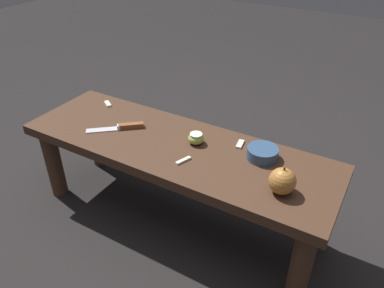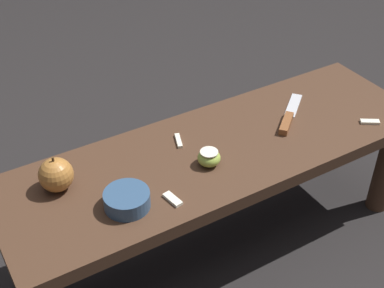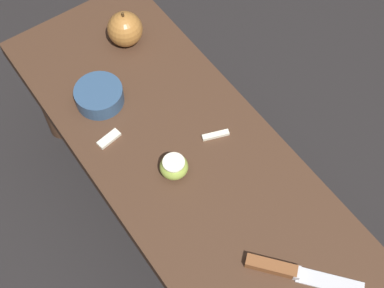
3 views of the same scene
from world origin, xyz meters
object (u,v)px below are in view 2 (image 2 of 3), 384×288
at_px(wooden_bench, 220,166).
at_px(knife, 288,118).
at_px(bowl, 127,200).
at_px(apple_whole, 56,175).
at_px(apple_cut, 209,158).

xyz_separation_m(wooden_bench, knife, (-0.25, -0.01, 0.08)).
distance_m(wooden_bench, bowl, 0.34).
xyz_separation_m(apple_whole, bowl, (-0.12, 0.15, -0.02)).
distance_m(apple_cut, bowl, 0.26).
height_order(wooden_bench, knife, knife).
height_order(knife, apple_whole, apple_whole).
distance_m(knife, apple_whole, 0.69).
relative_size(wooden_bench, apple_whole, 12.64).
relative_size(apple_whole, bowl, 0.87).
relative_size(apple_whole, apple_cut, 1.60).
bearing_deg(bowl, apple_cut, -172.16).
bearing_deg(knife, apple_whole, 135.07).
height_order(apple_whole, bowl, apple_whole).
xyz_separation_m(wooden_bench, bowl, (0.32, 0.08, 0.09)).
xyz_separation_m(knife, apple_cut, (0.31, 0.05, 0.01)).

